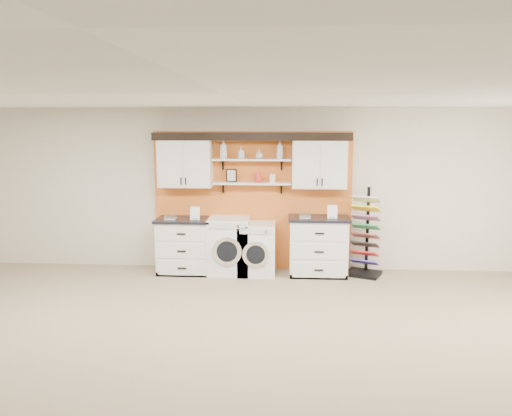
# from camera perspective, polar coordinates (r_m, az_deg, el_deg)

# --- Properties ---
(floor) EXTENTS (10.00, 10.00, 0.00)m
(floor) POSITION_cam_1_polar(r_m,az_deg,el_deg) (5.25, -3.55, -19.22)
(floor) COLOR gray
(floor) RESTS_ON ground
(ceiling) EXTENTS (10.00, 10.00, 0.00)m
(ceiling) POSITION_cam_1_polar(r_m,az_deg,el_deg) (4.60, -3.92, 12.95)
(ceiling) COLOR white
(ceiling) RESTS_ON wall_back
(wall_back) EXTENTS (10.00, 0.00, 10.00)m
(wall_back) POSITION_cam_1_polar(r_m,az_deg,el_deg) (8.65, -0.39, 2.15)
(wall_back) COLOR beige
(wall_back) RESTS_ON floor
(accent_panel) EXTENTS (3.40, 0.07, 2.40)m
(accent_panel) POSITION_cam_1_polar(r_m,az_deg,el_deg) (8.65, -0.41, 0.81)
(accent_panel) COLOR orange
(accent_panel) RESTS_ON wall_back
(upper_cabinet_left) EXTENTS (0.90, 0.35, 0.84)m
(upper_cabinet_left) POSITION_cam_1_polar(r_m,az_deg,el_deg) (8.55, -8.10, 5.20)
(upper_cabinet_left) COLOR white
(upper_cabinet_left) RESTS_ON wall_back
(upper_cabinet_right) EXTENTS (0.90, 0.35, 0.84)m
(upper_cabinet_right) POSITION_cam_1_polar(r_m,az_deg,el_deg) (8.39, 7.25, 5.14)
(upper_cabinet_right) COLOR white
(upper_cabinet_right) RESTS_ON wall_back
(shelf_lower) EXTENTS (1.32, 0.28, 0.03)m
(shelf_lower) POSITION_cam_1_polar(r_m,az_deg,el_deg) (8.44, -0.49, 2.85)
(shelf_lower) COLOR white
(shelf_lower) RESTS_ON wall_back
(shelf_upper) EXTENTS (1.32, 0.28, 0.03)m
(shelf_upper) POSITION_cam_1_polar(r_m,az_deg,el_deg) (8.40, -0.49, 5.56)
(shelf_upper) COLOR white
(shelf_upper) RESTS_ON wall_back
(crown_molding) EXTENTS (3.30, 0.41, 0.13)m
(crown_molding) POSITION_cam_1_polar(r_m,az_deg,el_deg) (8.39, -0.49, 8.27)
(crown_molding) COLOR black
(crown_molding) RESTS_ON wall_back
(picture_frame) EXTENTS (0.18, 0.02, 0.22)m
(picture_frame) POSITION_cam_1_polar(r_m,az_deg,el_deg) (8.50, -2.83, 3.74)
(picture_frame) COLOR black
(picture_frame) RESTS_ON shelf_lower
(canister_red) EXTENTS (0.11, 0.11, 0.16)m
(canister_red) POSITION_cam_1_polar(r_m,az_deg,el_deg) (8.42, 0.19, 3.49)
(canister_red) COLOR red
(canister_red) RESTS_ON shelf_lower
(canister_cream) EXTENTS (0.10, 0.10, 0.14)m
(canister_cream) POSITION_cam_1_polar(r_m,az_deg,el_deg) (8.41, 1.89, 3.40)
(canister_cream) COLOR silver
(canister_cream) RESTS_ON shelf_lower
(base_cabinet_left) EXTENTS (0.96, 0.66, 0.94)m
(base_cabinet_left) POSITION_cam_1_polar(r_m,az_deg,el_deg) (8.63, -8.08, -4.26)
(base_cabinet_left) COLOR white
(base_cabinet_left) RESTS_ON floor
(base_cabinet_right) EXTENTS (1.01, 0.66, 0.99)m
(base_cabinet_right) POSITION_cam_1_polar(r_m,az_deg,el_deg) (8.47, 7.12, -4.34)
(base_cabinet_right) COLOR white
(base_cabinet_right) RESTS_ON floor
(washer) EXTENTS (0.69, 0.71, 0.96)m
(washer) POSITION_cam_1_polar(r_m,az_deg,el_deg) (8.50, -3.07, -4.30)
(washer) COLOR white
(washer) RESTS_ON floor
(dryer) EXTENTS (0.62, 0.71, 0.87)m
(dryer) POSITION_cam_1_polar(r_m,az_deg,el_deg) (8.48, 0.11, -4.66)
(dryer) COLOR white
(dryer) RESTS_ON floor
(sample_rack) EXTENTS (0.67, 0.63, 1.48)m
(sample_rack) POSITION_cam_1_polar(r_m,az_deg,el_deg) (8.58, 12.32, -4.33)
(sample_rack) COLOR black
(sample_rack) RESTS_ON floor
(soap_bottle_a) EXTENTS (0.17, 0.17, 0.32)m
(soap_bottle_a) POSITION_cam_1_polar(r_m,az_deg,el_deg) (8.44, -3.75, 6.74)
(soap_bottle_a) COLOR silver
(soap_bottle_a) RESTS_ON shelf_upper
(soap_bottle_b) EXTENTS (0.12, 0.12, 0.20)m
(soap_bottle_b) POSITION_cam_1_polar(r_m,az_deg,el_deg) (8.41, -1.73, 6.34)
(soap_bottle_b) COLOR silver
(soap_bottle_b) RESTS_ON shelf_upper
(soap_bottle_c) EXTENTS (0.17, 0.17, 0.16)m
(soap_bottle_c) POSITION_cam_1_polar(r_m,az_deg,el_deg) (8.39, 0.36, 6.19)
(soap_bottle_c) COLOR silver
(soap_bottle_c) RESTS_ON shelf_upper
(soap_bottle_d) EXTENTS (0.17, 0.17, 0.31)m
(soap_bottle_d) POSITION_cam_1_polar(r_m,az_deg,el_deg) (8.37, 2.74, 6.69)
(soap_bottle_d) COLOR silver
(soap_bottle_d) RESTS_ON shelf_upper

